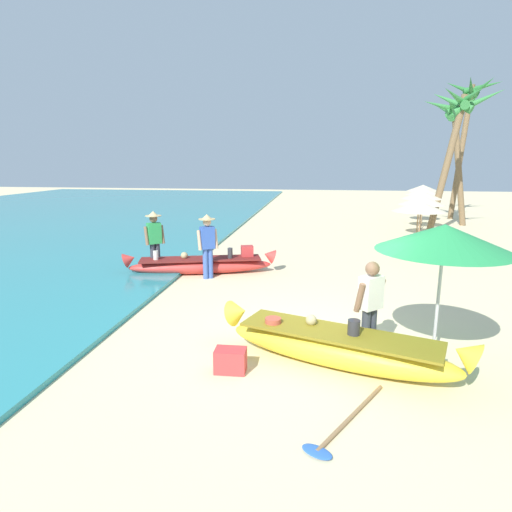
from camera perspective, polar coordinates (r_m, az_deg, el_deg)
ground_plane at (r=7.77m, az=7.38°, el=-10.99°), size 80.00×80.00×0.00m
boat_yellow_foreground at (r=6.81m, az=10.82°, el=-11.87°), size 3.85×1.89×0.83m
boat_red_midground at (r=12.03m, az=-7.28°, el=-1.15°), size 4.22×1.69×0.74m
person_vendor_hatted at (r=11.35m, az=-6.52°, el=1.90°), size 0.56×0.48×1.74m
person_tourist_customer at (r=6.97m, az=15.04°, el=-6.28°), size 0.54×0.50×1.59m
person_vendor_assistant at (r=12.20m, az=-13.45°, el=2.42°), size 0.54×0.51×1.75m
patio_umbrella_large at (r=6.86m, az=23.87°, el=2.15°), size 1.97×1.97×2.20m
parasol_row_0 at (r=13.96m, az=20.96°, el=6.24°), size 1.60×1.60×1.91m
parasol_row_1 at (r=16.14m, az=21.31°, el=6.97°), size 1.60×1.60×1.91m
parasol_row_2 at (r=18.67m, az=21.31°, el=7.62°), size 1.60×1.60×1.91m
parasol_row_3 at (r=21.00m, az=21.56°, el=8.07°), size 1.60×1.60×1.91m
parasol_row_4 at (r=23.40m, az=21.46°, el=8.46°), size 1.60×1.60×1.91m
palm_tree_tall_inland at (r=25.76m, az=26.66°, el=17.33°), size 2.78×2.68×7.24m
palm_tree_leaning_seaward at (r=19.86m, az=25.58°, el=16.22°), size 2.76×2.68×6.03m
palm_tree_mid_cluster at (r=22.95m, az=25.01°, el=15.81°), size 2.58×2.51×6.05m
cooler_box at (r=6.58m, az=-3.44°, el=-13.78°), size 0.47×0.32×0.36m
paddle at (r=5.52m, az=11.42°, el=-21.44°), size 1.10×1.68×0.05m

